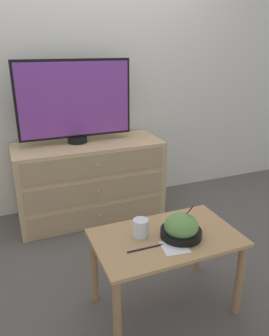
{
  "coord_description": "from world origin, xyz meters",
  "views": [
    {
      "loc": [
        -0.74,
        -2.95,
        1.49
      ],
      "look_at": [
        -0.03,
        -1.23,
        0.78
      ],
      "focal_mm": 35.0,
      "sensor_mm": 36.0,
      "label": 1
    }
  ],
  "objects": [
    {
      "name": "ground_plane",
      "position": [
        0.0,
        0.0,
        0.0
      ],
      "size": [
        12.0,
        12.0,
        0.0
      ],
      "primitive_type": "plane",
      "color": "#56514C"
    },
    {
      "name": "wall_back",
      "position": [
        0.0,
        0.03,
        1.3
      ],
      "size": [
        12.0,
        0.05,
        2.6
      ],
      "color": "silver",
      "rests_on": "ground_plane"
    },
    {
      "name": "dresser",
      "position": [
        -0.08,
        -0.29,
        0.35
      ],
      "size": [
        1.27,
        0.54,
        0.69
      ],
      "color": "tan",
      "rests_on": "ground_plane"
    },
    {
      "name": "tv",
      "position": [
        -0.16,
        -0.24,
        1.05
      ],
      "size": [
        0.96,
        0.17,
        0.69
      ],
      "color": "black",
      "rests_on": "dresser"
    },
    {
      "name": "coffee_table",
      "position": [
        0.02,
        -1.56,
        0.4
      ],
      "size": [
        0.81,
        0.49,
        0.49
      ],
      "color": "tan",
      "rests_on": "ground_plane"
    },
    {
      "name": "takeout_bowl",
      "position": [
        0.09,
        -1.6,
        0.54
      ],
      "size": [
        0.23,
        0.23,
        0.18
      ],
      "color": "black",
      "rests_on": "coffee_table"
    },
    {
      "name": "drink_cup",
      "position": [
        -0.11,
        -1.5,
        0.53
      ],
      "size": [
        0.09,
        0.09,
        0.1
      ],
      "color": "beige",
      "rests_on": "coffee_table"
    },
    {
      "name": "napkin",
      "position": [
        0.01,
        -1.68,
        0.49
      ],
      "size": [
        0.15,
        0.15,
        0.0
      ],
      "color": "white",
      "rests_on": "coffee_table"
    },
    {
      "name": "knife",
      "position": [
        -0.14,
        -1.63,
        0.49
      ],
      "size": [
        0.2,
        0.01,
        0.01
      ],
      "color": "black",
      "rests_on": "coffee_table"
    }
  ]
}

